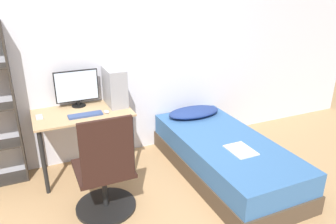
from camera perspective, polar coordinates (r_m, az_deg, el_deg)
name	(u,v)px	position (r m, az deg, el deg)	size (l,w,h in m)	color
ground_plane	(145,217)	(3.27, -4.02, -17.79)	(14.00, 14.00, 0.00)	tan
wall_back	(101,58)	(3.94, -11.64, 9.16)	(8.00, 0.05, 2.50)	silver
desk	(83,122)	(3.76, -14.52, -1.66)	(1.05, 0.62, 0.75)	tan
office_chair	(105,178)	(3.15, -10.86, -11.16)	(0.59, 0.59, 1.04)	black
bed	(224,157)	(3.83, 9.80, -7.68)	(0.93, 2.02, 0.44)	#4C3D2D
pillow	(194,112)	(4.28, 4.53, -0.01)	(0.70, 0.36, 0.11)	navy
magazine	(241,150)	(3.51, 12.57, -6.50)	(0.24, 0.32, 0.01)	silver
monitor	(77,87)	(3.84, -15.59, 4.15)	(0.48, 0.16, 0.42)	black
keyboard	(85,115)	(3.60, -14.19, -0.50)	(0.36, 0.12, 0.02)	#33477A
pc_tower	(115,87)	(3.81, -9.27, 4.37)	(0.20, 0.39, 0.43)	#99999E
mouse	(107,112)	(3.64, -10.65, 0.06)	(0.06, 0.09, 0.02)	silver
phone	(39,117)	(3.70, -21.51, -0.82)	(0.07, 0.14, 0.01)	#B7B7BC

